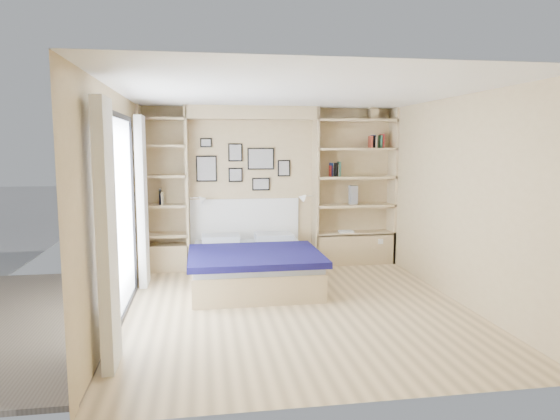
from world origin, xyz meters
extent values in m
plane|color=#D6B885|center=(0.00, 0.00, 0.00)|extent=(4.50, 4.50, 0.00)
plane|color=tan|center=(0.00, 2.25, 1.25)|extent=(4.00, 0.00, 4.00)
plane|color=tan|center=(0.00, -2.25, 1.25)|extent=(4.00, 0.00, 4.00)
plane|color=tan|center=(-2.00, 0.00, 1.25)|extent=(0.00, 4.50, 4.50)
plane|color=tan|center=(2.00, 0.00, 1.25)|extent=(0.00, 4.50, 4.50)
plane|color=white|center=(0.00, 0.00, 2.50)|extent=(4.50, 4.50, 0.00)
cube|color=tan|center=(-1.30, 2.08, 1.25)|extent=(0.04, 0.35, 2.50)
cube|color=tan|center=(0.70, 2.08, 1.25)|extent=(0.04, 0.35, 2.50)
cube|color=tan|center=(-0.30, 2.08, 2.40)|extent=(2.00, 0.35, 0.20)
cube|color=tan|center=(1.98, 2.08, 1.25)|extent=(0.04, 0.35, 2.50)
cube|color=tan|center=(-1.98, 2.08, 1.25)|extent=(0.04, 0.35, 2.50)
cube|color=tan|center=(1.35, 2.08, 0.25)|extent=(1.30, 0.35, 0.50)
cube|color=tan|center=(-1.65, 2.08, 0.20)|extent=(0.70, 0.35, 0.40)
cube|color=black|center=(-1.97, 0.00, 2.23)|extent=(0.04, 2.08, 0.06)
cube|color=black|center=(-1.97, 0.00, 0.03)|extent=(0.04, 2.08, 0.06)
cube|color=black|center=(-1.97, -1.02, 1.10)|extent=(0.04, 0.06, 2.20)
cube|color=black|center=(-1.97, 1.02, 1.10)|extent=(0.04, 0.06, 2.20)
cube|color=silver|center=(-1.98, 0.00, 1.12)|extent=(0.01, 2.00, 2.20)
cube|color=white|center=(-1.88, -1.30, 1.15)|extent=(0.10, 0.45, 2.30)
cube|color=white|center=(-1.88, 1.30, 1.15)|extent=(0.10, 0.45, 2.30)
cube|color=tan|center=(1.35, 2.08, 0.50)|extent=(1.30, 0.35, 0.04)
cube|color=tan|center=(1.35, 2.08, 0.95)|extent=(1.30, 0.35, 0.04)
cube|color=tan|center=(1.35, 2.08, 1.40)|extent=(1.30, 0.35, 0.04)
cube|color=tan|center=(1.35, 2.08, 1.85)|extent=(1.30, 0.35, 0.04)
cube|color=tan|center=(1.35, 2.08, 2.30)|extent=(1.30, 0.35, 0.04)
cube|color=tan|center=(-1.65, 2.08, 0.55)|extent=(0.70, 0.35, 0.04)
cube|color=tan|center=(-1.65, 2.08, 1.00)|extent=(0.70, 0.35, 0.04)
cube|color=tan|center=(-1.65, 2.08, 1.45)|extent=(0.70, 0.35, 0.04)
cube|color=tan|center=(-1.65, 2.08, 1.90)|extent=(0.70, 0.35, 0.04)
cube|color=tan|center=(-1.65, 2.08, 2.30)|extent=(0.70, 0.35, 0.04)
cube|color=tan|center=(-0.41, 1.10, 0.18)|extent=(1.62, 2.03, 0.35)
cube|color=#B5BCC5|center=(-0.41, 1.10, 0.40)|extent=(1.58, 1.99, 0.10)
cube|color=#100E44|center=(-0.41, 0.76, 0.47)|extent=(1.72, 1.42, 0.08)
cube|color=#B5BCC5|center=(-0.82, 1.81, 0.51)|extent=(0.56, 0.41, 0.12)
cube|color=#B5BCC5|center=(0.00, 1.81, 0.51)|extent=(0.56, 0.41, 0.12)
cube|color=white|center=(-0.41, 2.22, 0.72)|extent=(1.72, 0.04, 0.70)
cube|color=black|center=(-1.00, 2.23, 1.55)|extent=(0.32, 0.02, 0.40)
cube|color=gray|center=(-1.00, 2.21, 1.55)|extent=(0.28, 0.01, 0.36)
cube|color=black|center=(-0.55, 2.23, 1.80)|extent=(0.22, 0.02, 0.28)
cube|color=gray|center=(-0.55, 2.21, 1.80)|extent=(0.18, 0.01, 0.24)
cube|color=black|center=(-0.55, 2.23, 1.45)|extent=(0.22, 0.02, 0.22)
cube|color=gray|center=(-0.55, 2.21, 1.45)|extent=(0.18, 0.01, 0.18)
cube|color=black|center=(-0.15, 2.23, 1.70)|extent=(0.42, 0.02, 0.34)
cube|color=gray|center=(-0.15, 2.21, 1.70)|extent=(0.38, 0.01, 0.30)
cube|color=black|center=(-0.15, 2.23, 1.30)|extent=(0.28, 0.02, 0.20)
cube|color=gray|center=(-0.15, 2.21, 1.30)|extent=(0.24, 0.01, 0.16)
cube|color=black|center=(0.22, 2.23, 1.55)|extent=(0.20, 0.02, 0.26)
cube|color=gray|center=(0.22, 2.21, 1.55)|extent=(0.16, 0.01, 0.22)
cube|color=black|center=(-1.00, 2.23, 1.95)|extent=(0.18, 0.02, 0.14)
cube|color=gray|center=(-1.00, 2.21, 1.95)|extent=(0.14, 0.01, 0.10)
cylinder|color=silver|center=(-1.16, 2.00, 1.12)|extent=(0.20, 0.02, 0.02)
cone|color=white|center=(-1.06, 2.00, 1.10)|extent=(0.13, 0.12, 0.15)
cylinder|color=silver|center=(0.56, 2.00, 1.12)|extent=(0.20, 0.02, 0.02)
cone|color=white|center=(0.46, 2.00, 1.10)|extent=(0.13, 0.12, 0.15)
cube|color=#A51E1E|center=(0.95, 2.07, 1.51)|extent=(0.02, 0.15, 0.17)
cube|color=navy|center=(0.95, 2.07, 1.53)|extent=(0.03, 0.15, 0.22)
cube|color=black|center=(1.03, 2.07, 1.53)|extent=(0.03, 0.15, 0.21)
cube|color=#BFB28C|center=(1.04, 2.07, 1.52)|extent=(0.04, 0.15, 0.19)
cube|color=#25523D|center=(1.08, 2.07, 1.54)|extent=(0.03, 0.15, 0.23)
cube|color=#9A3524|center=(1.59, 2.07, 1.96)|extent=(0.02, 0.15, 0.19)
cube|color=navy|center=(1.64, 2.07, 1.97)|extent=(0.03, 0.15, 0.20)
cube|color=black|center=(1.64, 2.07, 1.97)|extent=(0.03, 0.15, 0.19)
cube|color=tan|center=(1.66, 2.07, 1.95)|extent=(0.04, 0.15, 0.16)
cube|color=#26593F|center=(1.76, 2.07, 1.97)|extent=(0.03, 0.15, 0.20)
cube|color=#A51E1E|center=(1.78, 2.07, 1.98)|extent=(0.03, 0.15, 0.22)
cube|color=navy|center=(-1.70, 2.07, 1.11)|extent=(0.02, 0.15, 0.17)
cube|color=black|center=(-1.70, 2.07, 1.14)|extent=(0.03, 0.15, 0.24)
cube|color=#BFB28C|center=(-1.67, 2.07, 1.11)|extent=(0.03, 0.15, 0.19)
cube|color=tan|center=(1.63, 2.07, 2.40)|extent=(0.13, 0.13, 0.15)
cone|color=tan|center=(1.63, 2.07, 2.51)|extent=(0.20, 0.20, 0.08)
cube|color=slate|center=(1.32, 2.07, 1.12)|extent=(0.12, 0.12, 0.30)
cube|color=white|center=(1.20, 2.02, 0.54)|extent=(0.22, 0.16, 0.03)
camera|label=1|loc=(-1.09, -5.61, 1.90)|focal=32.00mm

